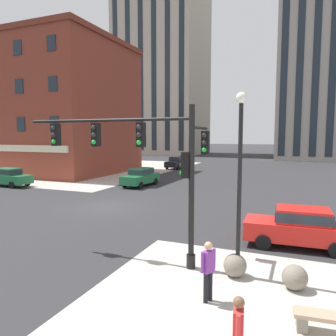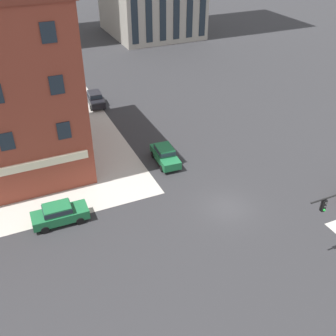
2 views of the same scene
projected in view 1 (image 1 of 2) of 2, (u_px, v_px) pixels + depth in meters
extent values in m
plane|color=#2D2D30|center=(106.00, 207.00, 21.37)|extent=(320.00, 320.00, 0.00)
cube|color=#B7B2A8|center=(66.00, 168.00, 47.34)|extent=(32.00, 32.00, 0.02)
cylinder|color=black|center=(191.00, 261.00, 11.45)|extent=(0.32, 0.32, 0.50)
cylinder|color=black|center=(191.00, 188.00, 11.18)|extent=(0.20, 0.20, 5.76)
cylinder|color=black|center=(104.00, 120.00, 12.27)|extent=(7.03, 0.12, 0.12)
cylinder|color=black|center=(200.00, 128.00, 11.80)|extent=(0.11, 1.80, 0.11)
cube|color=black|center=(141.00, 135.00, 11.73)|extent=(0.28, 0.28, 0.90)
sphere|color=#282828|center=(139.00, 127.00, 11.56)|extent=(0.18, 0.18, 0.18)
sphere|color=#282828|center=(139.00, 135.00, 11.58)|extent=(0.18, 0.18, 0.18)
sphere|color=green|center=(139.00, 143.00, 11.61)|extent=(0.18, 0.18, 0.18)
cube|color=black|center=(96.00, 135.00, 12.47)|extent=(0.28, 0.28, 0.90)
sphere|color=#282828|center=(93.00, 127.00, 12.29)|extent=(0.18, 0.18, 0.18)
sphere|color=#282828|center=(94.00, 135.00, 12.32)|extent=(0.18, 0.18, 0.18)
sphere|color=green|center=(94.00, 142.00, 12.35)|extent=(0.18, 0.18, 0.18)
cube|color=black|center=(56.00, 135.00, 13.21)|extent=(0.28, 0.28, 0.90)
sphere|color=#282828|center=(53.00, 128.00, 13.03)|extent=(0.18, 0.18, 0.18)
sphere|color=#282828|center=(53.00, 135.00, 13.06)|extent=(0.18, 0.18, 0.18)
sphere|color=green|center=(54.00, 142.00, 13.09)|extent=(0.18, 0.18, 0.18)
cube|color=black|center=(186.00, 165.00, 11.17)|extent=(0.28, 0.28, 0.90)
sphere|color=#282828|center=(182.00, 157.00, 11.21)|extent=(0.18, 0.18, 0.18)
sphere|color=#282828|center=(182.00, 165.00, 11.23)|extent=(0.18, 0.18, 0.18)
sphere|color=green|center=(182.00, 173.00, 11.26)|extent=(0.18, 0.18, 0.18)
cube|color=black|center=(205.00, 143.00, 12.59)|extent=(0.28, 0.28, 0.90)
sphere|color=#282828|center=(204.00, 135.00, 12.41)|extent=(0.18, 0.18, 0.18)
sphere|color=#282828|center=(204.00, 143.00, 12.44)|extent=(0.18, 0.18, 0.18)
sphere|color=green|center=(204.00, 150.00, 12.47)|extent=(0.18, 0.18, 0.18)
sphere|color=gray|center=(235.00, 265.00, 10.75)|extent=(0.77, 0.77, 0.77)
sphere|color=gray|center=(295.00, 277.00, 9.84)|extent=(0.77, 0.77, 0.77)
cube|color=tan|center=(334.00, 317.00, 7.58)|extent=(1.84, 0.65, 0.10)
cube|color=gray|center=(302.00, 322.00, 7.81)|extent=(0.28, 0.43, 0.39)
cube|color=red|center=(238.00, 324.00, 6.15)|extent=(0.25, 0.37, 0.59)
cylinder|color=red|center=(239.00, 316.00, 6.37)|extent=(0.09, 0.09, 0.56)
cylinder|color=red|center=(238.00, 330.00, 5.92)|extent=(0.09, 0.09, 0.56)
sphere|color=brown|center=(239.00, 302.00, 6.10)|extent=(0.22, 0.22, 0.22)
cylinder|color=black|center=(210.00, 286.00, 9.16)|extent=(0.13, 0.13, 0.87)
cylinder|color=black|center=(206.00, 288.00, 9.05)|extent=(0.13, 0.13, 0.87)
cube|color=purple|center=(208.00, 262.00, 9.03)|extent=(0.34, 0.39, 0.62)
cylinder|color=purple|center=(214.00, 259.00, 9.17)|extent=(0.09, 0.09, 0.59)
cylinder|color=purple|center=(202.00, 263.00, 8.89)|extent=(0.09, 0.09, 0.59)
sphere|color=tan|center=(208.00, 246.00, 8.98)|extent=(0.24, 0.24, 0.24)
cylinder|color=black|center=(239.00, 192.00, 10.51)|extent=(0.14, 0.14, 5.72)
sphere|color=white|center=(241.00, 98.00, 10.21)|extent=(0.36, 0.36, 0.36)
cube|color=#1E6B3D|center=(9.00, 179.00, 29.83)|extent=(4.44, 1.85, 0.76)
cube|color=#1E6B3D|center=(7.00, 171.00, 29.82)|extent=(2.14, 1.54, 0.60)
cube|color=#232D38|center=(7.00, 171.00, 29.82)|extent=(2.23, 1.58, 0.40)
cylinder|color=black|center=(27.00, 183.00, 30.08)|extent=(0.64, 0.23, 0.64)
cylinder|color=black|center=(12.00, 185.00, 28.56)|extent=(0.64, 0.23, 0.64)
cylinder|color=black|center=(6.00, 181.00, 31.17)|extent=(0.64, 0.23, 0.64)
cube|color=#1E6B3D|center=(140.00, 179.00, 29.96)|extent=(2.06, 4.51, 0.76)
cube|color=#1E6B3D|center=(141.00, 171.00, 30.03)|extent=(1.64, 2.21, 0.60)
cube|color=#232D38|center=(141.00, 171.00, 30.03)|extent=(1.68, 2.30, 0.40)
cylinder|color=black|center=(140.00, 185.00, 28.41)|extent=(0.26, 0.65, 0.64)
cylinder|color=black|center=(125.00, 184.00, 29.15)|extent=(0.26, 0.65, 0.64)
cylinder|color=black|center=(155.00, 181.00, 30.85)|extent=(0.26, 0.65, 0.64)
cylinder|color=black|center=(140.00, 180.00, 31.58)|extent=(0.26, 0.65, 0.64)
cube|color=red|center=(298.00, 231.00, 13.56)|extent=(4.47, 1.95, 0.76)
cube|color=red|center=(303.00, 215.00, 13.44)|extent=(2.18, 1.59, 0.60)
cube|color=#232D38|center=(303.00, 215.00, 13.44)|extent=(2.27, 1.63, 0.40)
cylinder|color=black|center=(263.00, 242.00, 13.27)|extent=(0.65, 0.25, 0.64)
cylinder|color=black|center=(265.00, 231.00, 14.84)|extent=(0.65, 0.25, 0.64)
cylinder|color=black|center=(331.00, 237.00, 13.92)|extent=(0.65, 0.25, 0.64)
cube|color=black|center=(177.00, 164.00, 45.79)|extent=(2.09, 4.52, 0.76)
cube|color=black|center=(177.00, 159.00, 45.86)|extent=(1.65, 2.22, 0.60)
cube|color=#232D38|center=(177.00, 159.00, 45.86)|extent=(1.69, 2.31, 0.40)
cylinder|color=black|center=(178.00, 167.00, 44.25)|extent=(0.27, 0.65, 0.64)
cylinder|color=black|center=(167.00, 167.00, 44.99)|extent=(0.27, 0.65, 0.64)
cylinder|color=black|center=(186.00, 166.00, 46.67)|extent=(0.27, 0.65, 0.64)
cylinder|color=black|center=(175.00, 165.00, 47.42)|extent=(0.27, 0.65, 0.64)
cube|color=brown|center=(40.00, 111.00, 42.40)|extent=(22.31, 14.85, 15.71)
cube|color=brown|center=(38.00, 48.00, 41.57)|extent=(22.75, 15.15, 0.60)
cube|color=#1E2833|center=(21.00, 124.00, 34.04)|extent=(1.10, 0.08, 1.50)
cube|color=#1E2833|center=(54.00, 124.00, 32.35)|extent=(1.10, 0.08, 1.50)
cube|color=#1E2833|center=(19.00, 86.00, 33.64)|extent=(1.10, 0.08, 1.50)
cube|color=#1E2833|center=(53.00, 84.00, 31.95)|extent=(1.10, 0.08, 1.50)
cube|color=#1E2833|center=(17.00, 48.00, 33.25)|extent=(1.10, 0.08, 1.50)
cube|color=#1E2833|center=(51.00, 43.00, 31.56)|extent=(1.10, 0.08, 1.50)
cube|color=#9E998E|center=(323.00, 40.00, 63.07)|extent=(15.76, 17.97, 46.54)
cube|color=#1E2833|center=(285.00, 31.00, 57.25)|extent=(1.20, 0.10, 44.67)
cube|color=#1E2833|center=(301.00, 29.00, 56.25)|extent=(1.20, 0.10, 44.67)
cube|color=#1E2833|center=(318.00, 27.00, 55.26)|extent=(1.20, 0.10, 44.67)
cube|color=#1E2833|center=(335.00, 25.00, 54.26)|extent=(1.20, 0.10, 44.67)
cube|color=#B2A899|center=(163.00, 25.00, 80.36)|extent=(19.91, 18.46, 64.51)
cube|color=#1E2833|center=(115.00, 17.00, 74.96)|extent=(1.20, 0.10, 61.93)
cube|color=#1E2833|center=(127.00, 15.00, 73.71)|extent=(1.20, 0.10, 61.93)
cube|color=#1E2833|center=(140.00, 13.00, 72.45)|extent=(1.20, 0.10, 61.93)
cube|color=#1E2833|center=(153.00, 10.00, 71.19)|extent=(1.20, 0.10, 61.93)
cube|color=#1E2833|center=(167.00, 8.00, 69.94)|extent=(1.20, 0.10, 61.93)
cube|color=#1E2833|center=(182.00, 6.00, 68.68)|extent=(1.20, 0.10, 61.93)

